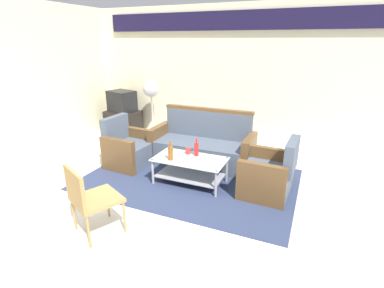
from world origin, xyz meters
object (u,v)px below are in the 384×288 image
cup (188,151)px  pedestal_fan (151,92)px  wicker_chair (88,196)px  armchair_right (269,176)px  couch (203,147)px  armchair_left (129,150)px  bottle_red (196,149)px  tv_stand (124,122)px  television (122,101)px  coffee_table (190,167)px  bottle_brown (171,153)px

cup → pedestal_fan: size_ratio=0.08×
wicker_chair → armchair_right: bearing=71.9°
wicker_chair → couch: bearing=106.1°
armchair_left → bottle_red: 1.33m
tv_stand → pedestal_fan: bearing=3.7°
couch → television: bearing=-23.0°
couch → coffee_table: couch is taller
armchair_left → wicker_chair: 1.99m
armchair_right → coffee_table: 1.18m
television → bottle_brown: bearing=154.8°
armchair_left → armchair_right: 2.44m
armchair_left → armchair_right: bearing=91.9°
coffee_table → television: size_ratio=1.58×
bottle_red → cup: bearing=174.4°
cup → bottle_brown: bearing=-112.8°
television → couch: bearing=172.8°
wicker_chair → armchair_left: bearing=138.4°
coffee_table → wicker_chair: 1.70m
armchair_right → bottle_red: (-1.13, 0.02, 0.23)m
bottle_red → wicker_chair: (-0.55, -1.77, -0.02)m
armchair_right → tv_stand: armchair_right is taller
tv_stand → wicker_chair: bearing=-59.3°
tv_stand → pedestal_fan: size_ratio=0.63×
cup → television: television is taller
bottle_brown → bottle_red: bearing=47.6°
cup → tv_stand: bearing=146.2°
pedestal_fan → television: bearing=-176.5°
cup → wicker_chair: 1.83m
pedestal_fan → bottle_red: bearing=-43.3°
couch → pedestal_fan: bearing=-33.1°
bottle_red → pedestal_fan: pedestal_fan is taller
armchair_left → armchair_right: same height
armchair_right → wicker_chair: 2.43m
armchair_left → wicker_chair: (0.76, -1.82, 0.21)m
tv_stand → pedestal_fan: pedestal_fan is taller
couch → armchair_left: bearing=25.7°
armchair_right → cup: armchair_right is taller
couch → television: television is taller
wicker_chair → tv_stand: bearing=146.5°
tv_stand → cup: bearing=-33.8°
coffee_table → tv_stand: 3.11m
bottle_brown → pedestal_fan: bearing=126.9°
television → pedestal_fan: 0.82m
cup → armchair_right: bearing=-1.6°
armchair_left → tv_stand: bearing=-137.7°
armchair_left → bottle_brown: (1.02, -0.37, 0.24)m
pedestal_fan → armchair_left: bearing=-73.5°
cup → wicker_chair: size_ratio=0.12×
armchair_left → wicker_chair: size_ratio=1.01×
armchair_right → cup: size_ratio=8.50×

